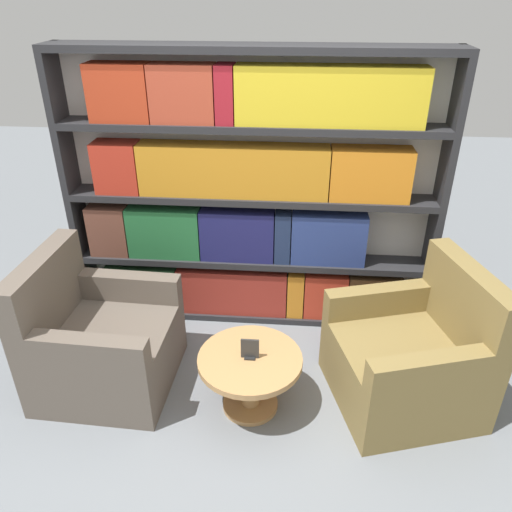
{
  "coord_description": "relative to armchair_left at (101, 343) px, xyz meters",
  "views": [
    {
      "loc": [
        0.32,
        -2.12,
        2.47
      ],
      "look_at": [
        0.08,
        0.71,
        0.88
      ],
      "focal_mm": 35.0,
      "sensor_mm": 36.0,
      "label": 1
    }
  ],
  "objects": [
    {
      "name": "bookshelf",
      "position": [
        0.92,
        0.89,
        0.7
      ],
      "size": [
        2.77,
        0.3,
        2.1
      ],
      "color": "silver",
      "rests_on": "ground_plane"
    },
    {
      "name": "coffee_table",
      "position": [
        1.03,
        -0.17,
        -0.02
      ],
      "size": [
        0.66,
        0.66,
        0.41
      ],
      "color": "#AD7F4C",
      "rests_on": "ground_plane"
    },
    {
      "name": "ground_plane",
      "position": [
        0.95,
        -0.43,
        -0.32
      ],
      "size": [
        14.0,
        14.0,
        0.0
      ],
      "primitive_type": "plane",
      "color": "slate"
    },
    {
      "name": "armchair_left",
      "position": [
        0.0,
        0.0,
        0.0
      ],
      "size": [
        0.89,
        0.87,
        0.95
      ],
      "rotation": [
        0.0,
        0.0,
        1.53
      ],
      "color": "brown",
      "rests_on": "ground_plane"
    },
    {
      "name": "table_sign",
      "position": [
        1.03,
        -0.17,
        0.15
      ],
      "size": [
        0.11,
        0.06,
        0.14
      ],
      "color": "black",
      "rests_on": "coffee_table"
    },
    {
      "name": "armchair_right",
      "position": [
        2.06,
        0.01,
        0.0
      ],
      "size": [
        1.05,
        1.04,
        0.95
      ],
      "rotation": [
        0.0,
        0.0,
        -1.29
      ],
      "color": "olive",
      "rests_on": "ground_plane"
    }
  ]
}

